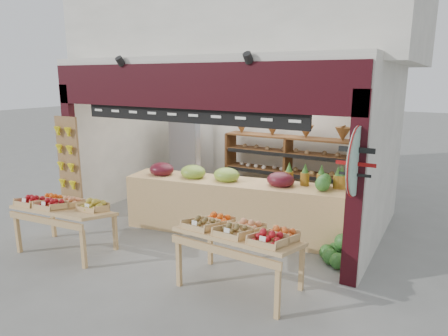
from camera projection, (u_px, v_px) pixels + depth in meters
ground at (217, 224)px, 7.75m from camera, size 60.00×60.00×0.00m
shop_structure at (257, 21)px, 8.23m from camera, size 6.36×5.12×5.40m
banana_board at (68, 164)px, 7.85m from camera, size 0.60×0.15×1.80m
gift_sign at (356, 161)px, 5.04m from camera, size 0.04×0.93×0.92m
back_shelving at (288, 157)px, 8.67m from camera, size 2.91×0.48×1.81m
refrigerator at (192, 153)px, 9.55m from camera, size 0.90×0.90×2.01m
cardboard_stack at (187, 195)px, 8.75m from camera, size 1.06×0.78×0.72m
mid_counter at (231, 205)px, 7.21m from camera, size 4.00×1.43×1.21m
display_table_left at (61, 207)px, 6.45m from camera, size 1.57×0.99×0.96m
display_table_right at (240, 233)px, 5.24m from camera, size 1.60×0.92×1.01m
watermelon_pile at (339, 254)px, 6.09m from camera, size 0.60×0.60×0.47m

